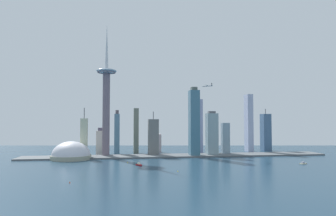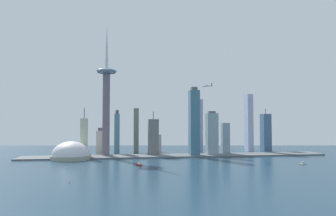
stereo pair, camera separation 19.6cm
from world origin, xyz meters
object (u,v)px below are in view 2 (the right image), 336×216
object	(u,v)px
stadium_dome	(71,155)
skyscraper_2	(225,139)
skyscraper_9	(249,123)
airplane	(207,86)
skyscraper_10	(194,123)
skyscraper_0	(158,143)
skyscraper_4	(266,132)
boat_1	(303,163)
skyscraper_8	(136,131)
skyscraper_11	(153,137)
skyscraper_7	(117,133)
boat_2	(139,164)
skyscraper_5	(212,134)
channel_buoy_1	(70,182)
skyscraper_6	(84,138)
channel_buoy_2	(178,171)
skyscraper_1	(100,142)
channel_buoy_0	(128,162)
skyscraper_3	(198,126)
observation_tower	(106,95)

from	to	relation	value
stadium_dome	skyscraper_2	world-z (taller)	skyscraper_2
skyscraper_9	airplane	world-z (taller)	airplane
skyscraper_2	skyscraper_10	xyz separation A→B (m)	(-84.01, -28.61, 38.44)
skyscraper_0	skyscraper_10	world-z (taller)	skyscraper_10
skyscraper_4	boat_1	bearing A→B (deg)	-102.21
skyscraper_8	skyscraper_11	xyz separation A→B (m)	(37.43, -60.76, -13.93)
skyscraper_0	skyscraper_7	distance (m)	111.43
skyscraper_2	boat_2	distance (m)	265.15
skyscraper_0	skyscraper_11	size ratio (longest dim) A/B	0.46
skyscraper_5	channel_buoy_1	bearing A→B (deg)	-134.61
stadium_dome	skyscraper_6	bearing A→B (deg)	52.04
skyscraper_0	channel_buoy_2	world-z (taller)	skyscraper_0
skyscraper_1	channel_buoy_0	world-z (taller)	skyscraper_1
skyscraper_8	skyscraper_10	world-z (taller)	skyscraper_10
skyscraper_4	skyscraper_8	bearing A→B (deg)	-177.92
skyscraper_5	stadium_dome	bearing A→B (deg)	-175.94
skyscraper_2	channel_buoy_0	size ratio (longest dim) A/B	32.80
skyscraper_6	skyscraper_10	xyz separation A→B (m)	(244.79, -17.11, 33.28)
skyscraper_1	skyscraper_6	size ratio (longest dim) A/B	0.59
stadium_dome	boat_1	distance (m)	459.50
airplane	channel_buoy_2	bearing A→B (deg)	103.12
skyscraper_1	boat_2	xyz separation A→B (m)	(82.15, -194.53, -28.13)
channel_buoy_0	airplane	world-z (taller)	airplane
skyscraper_0	skyscraper_7	xyz separation A→B (m)	(-104.16, -28.72, 27.24)
skyscraper_0	skyscraper_2	xyz separation A→B (m)	(153.85, -77.41, 14.60)
skyscraper_3	skyscraper_0	bearing A→B (deg)	168.43
skyscraper_3	skyscraper_1	bearing A→B (deg)	-177.06
skyscraper_3	channel_buoy_1	size ratio (longest dim) A/B	65.37
skyscraper_8	skyscraper_1	bearing A→B (deg)	-165.95
skyscraper_1	skyscraper_9	bearing A→B (deg)	2.88
skyscraper_5	airplane	bearing A→B (deg)	129.10
skyscraper_4	boat_2	distance (m)	427.91
skyscraper_11	skyscraper_1	bearing A→B (deg)	162.48
skyscraper_6	skyscraper_7	bearing A→B (deg)	40.37
skyscraper_11	boat_1	bearing A→B (deg)	-34.95
skyscraper_10	airplane	xyz separation A→B (m)	(37.59, 19.71, 87.11)
boat_2	channel_buoy_0	xyz separation A→B (m)	(-19.38, 36.68, -0.67)
skyscraper_7	skyscraper_6	bearing A→B (deg)	-139.63
skyscraper_10	skyscraper_3	bearing A→B (deg)	69.97
skyscraper_1	skyscraper_10	world-z (taller)	skyscraper_10
skyscraper_2	skyscraper_5	bearing A→B (deg)	-155.61
channel_buoy_2	skyscraper_2	bearing A→B (deg)	55.04
skyscraper_9	observation_tower	bearing A→B (deg)	-170.08
skyscraper_8	boat_2	world-z (taller)	skyscraper_8
skyscraper_5	skyscraper_10	world-z (taller)	skyscraper_10
skyscraper_8	channel_buoy_2	world-z (taller)	skyscraper_8
channel_buoy_2	skyscraper_10	bearing A→B (deg)	69.42
observation_tower	stadium_dome	distance (m)	152.61
skyscraper_1	skyscraper_8	bearing A→B (deg)	14.05
airplane	skyscraper_1	bearing A→B (deg)	28.41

